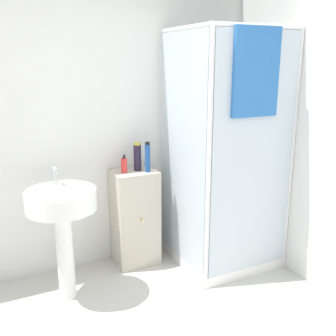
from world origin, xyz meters
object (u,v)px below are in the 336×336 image
at_px(sink, 62,213).
at_px(shampoo_bottle_blue, 148,157).
at_px(shampoo_bottle_tall_black, 137,157).
at_px(soap_dispenser, 124,165).

bearing_deg(sink, shampoo_bottle_blue, 15.22).
height_order(shampoo_bottle_tall_black, shampoo_bottle_blue, shampoo_bottle_blue).
distance_m(soap_dispenser, shampoo_bottle_tall_black, 0.14).
relative_size(shampoo_bottle_tall_black, shampoo_bottle_blue, 0.95).
bearing_deg(shampoo_bottle_blue, sink, -164.78).
relative_size(soap_dispenser, shampoo_bottle_blue, 0.60).
bearing_deg(shampoo_bottle_blue, shampoo_bottle_tall_black, 125.23).
relative_size(sink, shampoo_bottle_blue, 3.85).
xyz_separation_m(sink, shampoo_bottle_blue, (0.79, 0.21, 0.29)).
height_order(soap_dispenser, shampoo_bottle_tall_black, shampoo_bottle_tall_black).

